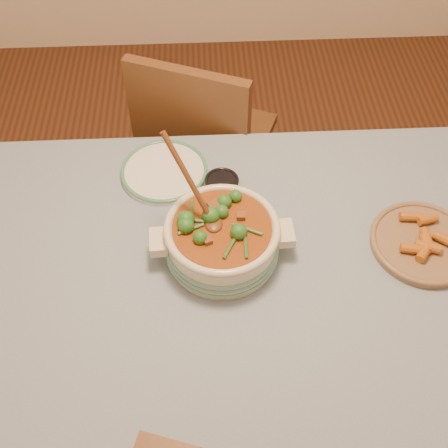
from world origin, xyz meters
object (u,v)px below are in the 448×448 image
white_plate (164,171)px  chair_far (202,142)px  stew_casserole (222,237)px  fried_plate (423,242)px  dining_table (218,284)px  condiment_bowl (222,185)px

white_plate → chair_far: 0.46m
stew_casserole → fried_plate: (0.57, 0.00, -0.06)m
fried_plate → chair_far: (-0.62, 0.70, -0.24)m
dining_table → white_plate: bearing=113.1°
stew_casserole → white_plate: bearing=117.5°
white_plate → condiment_bowl: bearing=-25.0°
white_plate → condiment_bowl: 0.20m
dining_table → condiment_bowl: condiment_bowl is taller
white_plate → dining_table: bearing=-66.9°
stew_casserole → chair_far: stew_casserole is taller
dining_table → condiment_bowl: (0.02, 0.28, 0.12)m
condiment_bowl → dining_table: bearing=-94.8°
chair_far → white_plate: bearing=94.4°
white_plate → chair_far: (0.12, 0.38, -0.23)m
condiment_bowl → fried_plate: condiment_bowl is taller
stew_casserole → condiment_bowl: (0.01, 0.24, -0.05)m
dining_table → white_plate: size_ratio=5.21×
white_plate → condiment_bowl: size_ratio=2.90×
dining_table → stew_casserole: size_ratio=4.25×
condiment_bowl → white_plate: bearing=155.0°
dining_table → chair_far: size_ratio=1.77×
dining_table → chair_far: 0.75m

